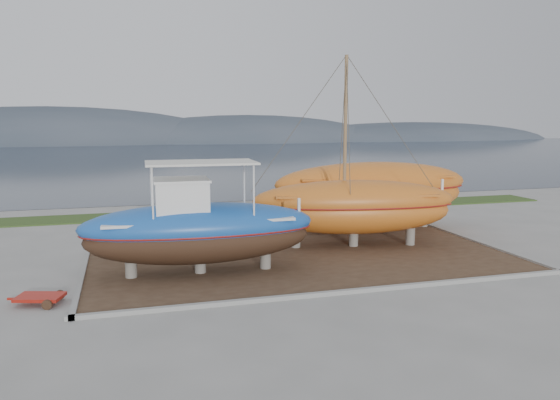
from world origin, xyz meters
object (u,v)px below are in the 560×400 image
object	(u,v)px
orange_bare_hull	(372,197)
red_trailer	(40,300)
white_dinghy	(143,236)
blue_caique	(199,218)
orange_sailboat	(355,153)

from	to	relation	value
orange_bare_hull	red_trailer	bearing A→B (deg)	-150.65
red_trailer	white_dinghy	bearing A→B (deg)	78.06
orange_bare_hull	white_dinghy	bearing A→B (deg)	-170.08
blue_caique	orange_sailboat	bearing A→B (deg)	20.09
orange_sailboat	orange_bare_hull	xyz separation A→B (m)	(2.56, 3.42, -2.64)
orange_bare_hull	orange_sailboat	bearing A→B (deg)	-124.49
blue_caique	red_trailer	size ratio (longest dim) A/B	4.19
blue_caique	orange_bare_hull	distance (m)	11.80
orange_sailboat	red_trailer	distance (m)	14.63
white_dinghy	orange_bare_hull	xyz separation A→B (m)	(12.21, 1.63, 1.12)
orange_bare_hull	blue_caique	bearing A→B (deg)	-147.43
white_dinghy	orange_bare_hull	bearing A→B (deg)	-4.69
orange_bare_hull	red_trailer	world-z (taller)	orange_bare_hull
orange_sailboat	red_trailer	size ratio (longest dim) A/B	4.43
red_trailer	blue_caique	bearing A→B (deg)	37.65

